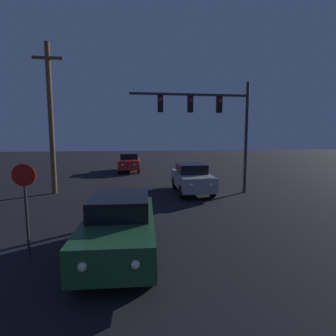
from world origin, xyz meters
TOP-DOWN VIEW (x-y plane):
  - car_near at (-1.85, 8.87)m, footprint 2.06×4.41m
  - car_mid at (1.98, 16.60)m, footprint 1.93×4.36m
  - car_far at (-1.68, 26.44)m, footprint 2.02×4.40m
  - traffic_signal_mast at (3.07, 16.22)m, footprint 6.71×0.30m
  - stop_sign at (-4.33, 9.14)m, footprint 0.60×0.07m
  - utility_pole at (-5.95, 17.52)m, footprint 1.61×0.28m

SIDE VIEW (x-z plane):
  - car_near at x=-1.85m, z-range 0.03..1.71m
  - car_mid at x=1.98m, z-range 0.03..1.71m
  - car_far at x=-1.68m, z-range 0.03..1.71m
  - stop_sign at x=-4.33m, z-range 0.46..3.05m
  - utility_pole at x=-5.95m, z-range 0.15..8.54m
  - traffic_signal_mast at x=3.07m, z-range 1.23..7.55m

